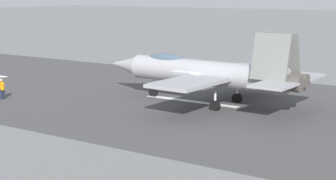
% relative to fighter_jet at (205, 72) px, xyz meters
% --- Properties ---
extents(ground_plane, '(400.00, 400.00, 0.00)m').
position_rel_fighter_jet_xyz_m(ground_plane, '(1.10, -0.17, -2.42)').
color(ground_plane, slate).
extents(runway_strip, '(240.00, 26.00, 0.02)m').
position_rel_fighter_jet_xyz_m(runway_strip, '(1.08, -0.17, -2.41)').
color(runway_strip, '#403F41').
rests_on(runway_strip, ground).
extents(fighter_jet, '(17.37, 13.34, 5.61)m').
position_rel_fighter_jet_xyz_m(fighter_jet, '(0.00, 0.00, 0.00)').
color(fighter_jet, gray).
rests_on(fighter_jet, ground).
extents(crew_person, '(0.66, 0.42, 1.64)m').
position_rel_fighter_jet_xyz_m(crew_person, '(14.10, 7.31, -1.60)').
color(crew_person, '#1E2338').
rests_on(crew_person, ground).
extents(marker_cone_mid, '(0.44, 0.44, 0.55)m').
position_rel_fighter_jet_xyz_m(marker_cone_mid, '(4.30, -12.90, -2.14)').
color(marker_cone_mid, orange).
rests_on(marker_cone_mid, ground).
extents(marker_cone_far, '(0.44, 0.44, 0.55)m').
position_rel_fighter_jet_xyz_m(marker_cone_far, '(18.95, -12.90, -2.14)').
color(marker_cone_far, orange).
rests_on(marker_cone_far, ground).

